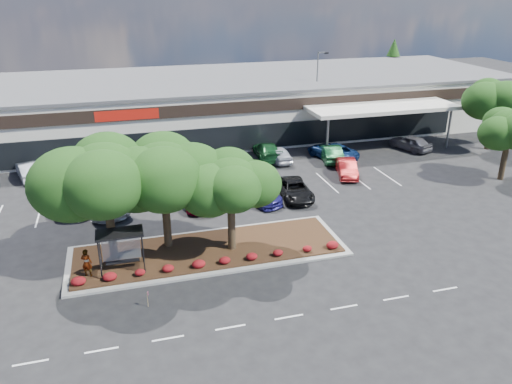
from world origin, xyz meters
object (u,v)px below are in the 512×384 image
object	(u,v)px
car_0	(74,198)
car_1	(104,201)
survey_stake	(148,297)
light_pole	(317,99)

from	to	relation	value
car_0	car_1	size ratio (longest dim) A/B	0.94
survey_stake	car_0	size ratio (longest dim) A/B	0.16
survey_stake	car_1	distance (m)	13.89
survey_stake	car_0	world-z (taller)	car_0
survey_stake	car_1	world-z (taller)	car_1
light_pole	car_0	distance (m)	29.80
light_pole	car_1	bearing A→B (deg)	-147.36
car_1	light_pole	bearing A→B (deg)	19.08
survey_stake	car_0	distance (m)	15.71
light_pole	car_1	size ratio (longest dim) A/B	1.55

